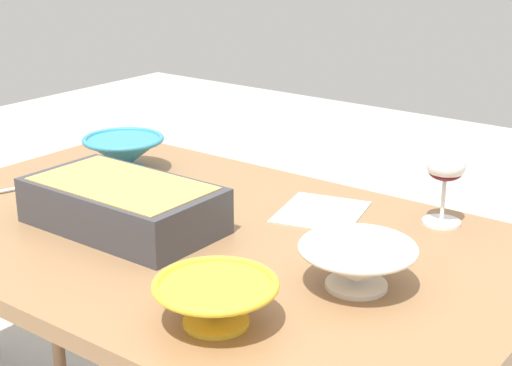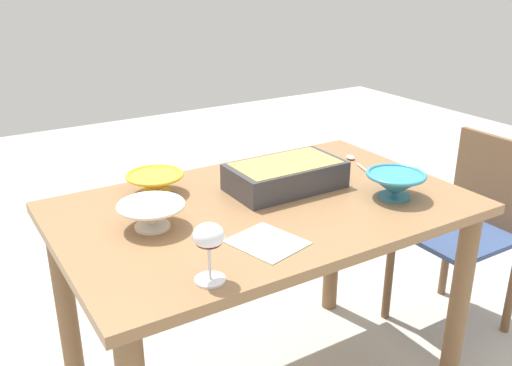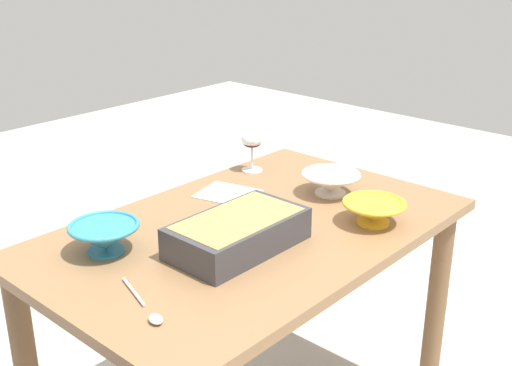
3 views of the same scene
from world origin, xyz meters
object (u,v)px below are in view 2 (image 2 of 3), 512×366
(wine_glass, at_px, (209,240))
(napkin, at_px, (267,242))
(dining_table, at_px, (264,240))
(casserole_dish, at_px, (285,174))
(serving_bowl, at_px, (155,182))
(chair, at_px, (468,226))
(small_bowl, at_px, (395,184))
(mixing_bowl, at_px, (152,214))
(serving_spoon, at_px, (355,161))

(wine_glass, height_order, napkin, wine_glass)
(dining_table, xyz_separation_m, wine_glass, (-0.35, -0.32, 0.24))
(casserole_dish, bearing_deg, dining_table, -150.99)
(dining_table, xyz_separation_m, serving_bowl, (-0.26, 0.25, 0.17))
(chair, height_order, casserole_dish, casserole_dish)
(casserole_dish, bearing_deg, small_bowl, -44.10)
(chair, height_order, serving_bowl, serving_bowl)
(wine_glass, xyz_separation_m, serving_bowl, (0.10, 0.57, -0.07))
(dining_table, xyz_separation_m, chair, (0.99, -0.03, -0.19))
(wine_glass, xyz_separation_m, napkin, (0.22, 0.09, -0.11))
(dining_table, bearing_deg, wine_glass, -138.09)
(dining_table, distance_m, mixing_bowl, 0.40)
(chair, height_order, mixing_bowl, mixing_bowl)
(serving_bowl, bearing_deg, mixing_bowl, -114.29)
(wine_glass, distance_m, mixing_bowl, 0.35)
(wine_glass, relative_size, casserole_dish, 0.40)
(casserole_dish, distance_m, napkin, 0.40)
(small_bowl, relative_size, napkin, 1.02)
(chair, xyz_separation_m, casserole_dish, (-0.86, 0.10, 0.37))
(dining_table, distance_m, napkin, 0.29)
(mixing_bowl, distance_m, serving_bowl, 0.25)
(dining_table, height_order, napkin, napkin)
(small_bowl, height_order, serving_bowl, small_bowl)
(dining_table, distance_m, wine_glass, 0.53)
(casserole_dish, xyz_separation_m, serving_bowl, (-0.39, 0.18, -0.01))
(small_bowl, xyz_separation_m, napkin, (-0.52, -0.05, -0.05))
(mixing_bowl, bearing_deg, wine_glass, -88.73)
(small_bowl, bearing_deg, wine_glass, -169.06)
(small_bowl, relative_size, serving_bowl, 1.01)
(napkin, bearing_deg, casserole_dish, 48.47)
(small_bowl, bearing_deg, chair, 13.41)
(dining_table, xyz_separation_m, small_bowl, (0.38, -0.18, 0.17))
(casserole_dish, distance_m, small_bowl, 0.35)
(chair, distance_m, serving_spoon, 0.61)
(small_bowl, xyz_separation_m, serving_bowl, (-0.64, 0.43, -0.01))
(napkin, bearing_deg, serving_spoon, 30.17)
(serving_spoon, bearing_deg, napkin, -149.83)
(chair, relative_size, mixing_bowl, 4.25)
(mixing_bowl, relative_size, serving_bowl, 1.03)
(wine_glass, xyz_separation_m, small_bowl, (0.74, 0.14, -0.06))
(serving_spoon, distance_m, napkin, 0.73)
(dining_table, distance_m, serving_spoon, 0.53)
(serving_bowl, height_order, serving_spoon, serving_bowl)
(casserole_dish, bearing_deg, serving_bowl, 154.56)
(chair, xyz_separation_m, serving_spoon, (-0.49, 0.17, 0.32))
(serving_bowl, bearing_deg, casserole_dish, -25.44)
(dining_table, height_order, casserole_dish, casserole_dish)
(casserole_dish, bearing_deg, mixing_bowl, -174.55)
(mixing_bowl, xyz_separation_m, napkin, (0.23, -0.25, -0.04))
(chair, distance_m, small_bowl, 0.72)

